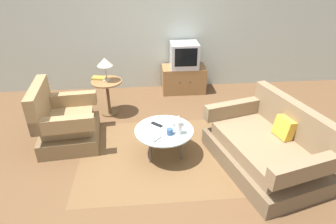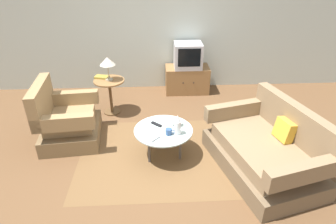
{
  "view_description": "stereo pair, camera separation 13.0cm",
  "coord_description": "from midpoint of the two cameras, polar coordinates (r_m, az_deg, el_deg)",
  "views": [
    {
      "loc": [
        -0.16,
        -3.15,
        2.52
      ],
      "look_at": [
        0.15,
        0.36,
        0.55
      ],
      "focal_mm": 30.72,
      "sensor_mm": 36.0,
      "label": 1
    },
    {
      "loc": [
        -0.03,
        -3.16,
        2.52
      ],
      "look_at": [
        0.15,
        0.36,
        0.55
      ],
      "focal_mm": 30.72,
      "sensor_mm": 36.0,
      "label": 2
    }
  ],
  "objects": [
    {
      "name": "coffee_table",
      "position": [
        3.9,
        0.04,
        -3.93
      ],
      "size": [
        0.8,
        0.8,
        0.42
      ],
      "color": "#B2C6C1",
      "rests_on": "ground"
    },
    {
      "name": "television",
      "position": [
        5.67,
        4.63,
        11.13
      ],
      "size": [
        0.53,
        0.46,
        0.48
      ],
      "color": "#B7B7BC",
      "rests_on": "tv_stand"
    },
    {
      "name": "tv_remote_dark",
      "position": [
        3.98,
        -1.38,
        -2.45
      ],
      "size": [
        0.16,
        0.15,
        0.02
      ],
      "rotation": [
        0.0,
        0.0,
        5.54
      ],
      "color": "black",
      "rests_on": "coffee_table"
    },
    {
      "name": "mug",
      "position": [
        3.76,
        1.18,
        -3.93
      ],
      "size": [
        0.13,
        0.08,
        0.08
      ],
      "color": "#335184",
      "rests_on": "coffee_table"
    },
    {
      "name": "side_table",
      "position": [
        5.04,
        -10.73,
        4.42
      ],
      "size": [
        0.52,
        0.52,
        0.62
      ],
      "color": "olive",
      "rests_on": "ground"
    },
    {
      "name": "vase",
      "position": [
        3.74,
        2.89,
        -2.57
      ],
      "size": [
        0.09,
        0.09,
        0.28
      ],
      "color": "white",
      "rests_on": "coffee_table"
    },
    {
      "name": "bowl",
      "position": [
        3.97,
        2.71,
        -2.3
      ],
      "size": [
        0.15,
        0.15,
        0.05
      ],
      "color": "silver",
      "rests_on": "coffee_table"
    },
    {
      "name": "couch",
      "position": [
        3.95,
        19.85,
        -7.22
      ],
      "size": [
        1.34,
        1.75,
        0.87
      ],
      "rotation": [
        0.0,
        0.0,
        1.83
      ],
      "color": "brown",
      "rests_on": "ground"
    },
    {
      "name": "area_rug",
      "position": [
        4.12,
        0.02,
        -8.42
      ],
      "size": [
        2.35,
        1.81,
        0.0
      ],
      "primitive_type": "cube",
      "color": "brown",
      "rests_on": "ground"
    },
    {
      "name": "table_lamp",
      "position": [
        4.86,
        -11.18,
        9.74
      ],
      "size": [
        0.26,
        0.26,
        0.4
      ],
      "color": "#9E937A",
      "rests_on": "side_table"
    },
    {
      "name": "back_wall",
      "position": [
        5.81,
        -2.09,
        17.6
      ],
      "size": [
        9.0,
        0.12,
        2.7
      ],
      "primitive_type": "cube",
      "color": "#B2BCB2",
      "rests_on": "ground"
    },
    {
      "name": "ground_plane",
      "position": [
        4.04,
        -0.98,
        -9.38
      ],
      "size": [
        16.0,
        16.0,
        0.0
      ],
      "primitive_type": "plane",
      "color": "brown"
    },
    {
      "name": "book",
      "position": [
        5.08,
        -12.29,
        6.81
      ],
      "size": [
        0.26,
        0.19,
        0.03
      ],
      "rotation": [
        0.0,
        0.0,
        -0.23
      ],
      "color": "olive",
      "rests_on": "side_table"
    },
    {
      "name": "tv_remote_silver",
      "position": [
        3.69,
        -1.64,
        -5.31
      ],
      "size": [
        0.14,
        0.15,
        0.02
      ],
      "rotation": [
        0.0,
        0.0,
        3.97
      ],
      "color": "#B2B2B7",
      "rests_on": "coffee_table"
    },
    {
      "name": "armchair",
      "position": [
        4.5,
        -18.81,
        -1.86
      ],
      "size": [
        0.9,
        0.97,
        0.93
      ],
      "rotation": [
        0.0,
        0.0,
        -1.48
      ],
      "color": "brown",
      "rests_on": "ground"
    },
    {
      "name": "tv_stand",
      "position": [
        5.86,
        4.42,
        6.49
      ],
      "size": [
        0.86,
        0.49,
        0.53
      ],
      "color": "olive",
      "rests_on": "ground"
    }
  ]
}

